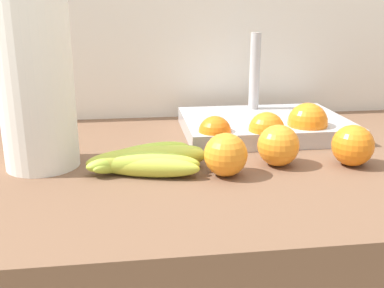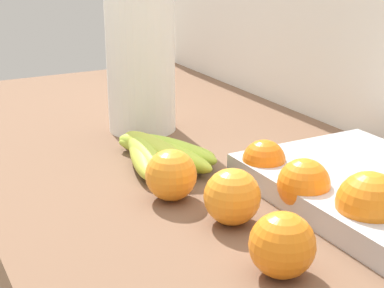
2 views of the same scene
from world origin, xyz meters
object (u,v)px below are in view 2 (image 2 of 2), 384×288
object	(u,v)px
orange_center	(369,204)
orange_front	(282,245)
banana_bunch	(156,152)
sink_basin	(376,187)
orange_right	(232,197)
orange_back_right	(264,161)
orange_back_left	(171,175)
orange_far_right	(304,185)
paper_towel_roll	(140,53)

from	to	relation	value
orange_center	orange_front	bearing A→B (deg)	-80.39
banana_bunch	sink_basin	distance (m)	0.34
orange_right	orange_back_right	size ratio (longest dim) A/B	1.12
orange_front	orange_back_right	bearing A→B (deg)	149.70
orange_back_right	orange_back_left	xyz separation A→B (m)	(-0.01, -0.15, 0.00)
orange_back_left	orange_front	distance (m)	0.23
orange_back_right	orange_front	world-z (taller)	orange_front
orange_back_right	orange_front	size ratio (longest dim) A/B	0.90
orange_center	sink_basin	world-z (taller)	sink_basin
orange_far_right	orange_right	bearing A→B (deg)	-95.59
orange_right	banana_bunch	bearing A→B (deg)	179.77
orange_front	paper_towel_roll	bearing A→B (deg)	172.53
orange_front	orange_far_right	bearing A→B (deg)	134.14
orange_front	orange_far_right	world-z (taller)	orange_front
orange_back_right	orange_front	distance (m)	0.25
orange_right	sink_basin	distance (m)	0.21
orange_back_right	orange_back_left	bearing A→B (deg)	-93.73
banana_bunch	orange_right	distance (m)	0.23
orange_right	orange_back_right	distance (m)	0.14
orange_center	orange_far_right	xyz separation A→B (m)	(-0.09, -0.02, -0.01)
paper_towel_roll	sink_basin	size ratio (longest dim) A/B	0.92
banana_bunch	orange_center	xyz separation A→B (m)	(0.34, 0.13, 0.02)
orange_back_left	paper_towel_roll	world-z (taller)	paper_towel_roll
orange_center	sink_basin	distance (m)	0.11
orange_right	orange_back_left	bearing A→B (deg)	-160.20
orange_center	orange_right	distance (m)	0.17
orange_right	sink_basin	xyz separation A→B (m)	(0.04, 0.21, -0.02)
sink_basin	orange_back_left	bearing A→B (deg)	-119.02
orange_right	orange_back_right	bearing A→B (deg)	129.35
orange_back_right	sink_basin	size ratio (longest dim) A/B	0.19
orange_center	orange_back_right	size ratio (longest dim) A/B	1.25
orange_center	paper_towel_roll	bearing A→B (deg)	-171.49
banana_bunch	sink_basin	size ratio (longest dim) A/B	0.61
paper_towel_roll	orange_back_right	bearing A→B (deg)	10.45
orange_far_right	sink_basin	distance (m)	0.11
orange_back_right	sink_basin	world-z (taller)	sink_basin
orange_back_left	paper_towel_roll	distance (m)	0.34
orange_right	orange_far_right	size ratio (longest dim) A/B	1.03
orange_front	orange_back_left	bearing A→B (deg)	-175.24
banana_bunch	orange_back_left	size ratio (longest dim) A/B	2.96
paper_towel_roll	orange_back_left	bearing A→B (deg)	-16.27
orange_front	paper_towel_roll	xyz separation A→B (m)	(-0.53, 0.07, 0.11)
orange_right	paper_towel_roll	distance (m)	0.42
orange_right	orange_center	bearing A→B (deg)	51.28
orange_center	orange_back_right	xyz separation A→B (m)	(-0.19, -0.02, -0.01)
banana_bunch	orange_front	bearing A→B (deg)	-2.88
orange_back_right	orange_back_left	distance (m)	0.15
paper_towel_roll	banana_bunch	bearing A→B (deg)	-16.64
orange_center	orange_front	world-z (taller)	orange_center
banana_bunch	orange_back_right	bearing A→B (deg)	37.93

